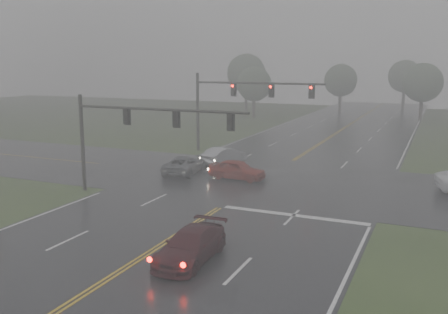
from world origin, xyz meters
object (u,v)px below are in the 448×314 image
at_px(sedan_silver, 224,164).
at_px(signal_gantry_near, 129,126).
at_px(sedan_maroon, 191,261).
at_px(sedan_red, 237,179).
at_px(car_grey, 184,173).
at_px(signal_gantry_far, 234,98).

distance_m(sedan_silver, signal_gantry_near, 12.83).
bearing_deg(sedan_maroon, sedan_red, 102.85).
height_order(car_grey, signal_gantry_far, signal_gantry_far).
height_order(sedan_red, car_grey, sedan_red).
relative_size(sedan_silver, signal_gantry_far, 0.35).
bearing_deg(car_grey, signal_gantry_far, -99.51).
bearing_deg(sedan_silver, car_grey, 89.72).
bearing_deg(sedan_red, sedan_silver, 36.03).
xyz_separation_m(sedan_red, signal_gantry_far, (-4.48, 10.13, 5.32)).
height_order(sedan_silver, car_grey, sedan_silver).
xyz_separation_m(sedan_maroon, sedan_red, (-4.04, 15.24, 0.00)).
relative_size(signal_gantry_near, signal_gantry_far, 0.96).
bearing_deg(car_grey, sedan_maroon, 110.10).
height_order(sedan_maroon, sedan_red, sedan_red).
bearing_deg(car_grey, signal_gantry_near, 80.80).
height_order(sedan_red, signal_gantry_near, signal_gantry_near).
bearing_deg(sedan_silver, signal_gantry_far, -59.19).
bearing_deg(signal_gantry_far, sedan_red, -66.14).
bearing_deg(signal_gantry_far, car_grey, -90.48).
relative_size(car_grey, signal_gantry_near, 0.41).
bearing_deg(signal_gantry_far, signal_gantry_near, -90.35).
distance_m(sedan_maroon, sedan_silver, 21.25).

